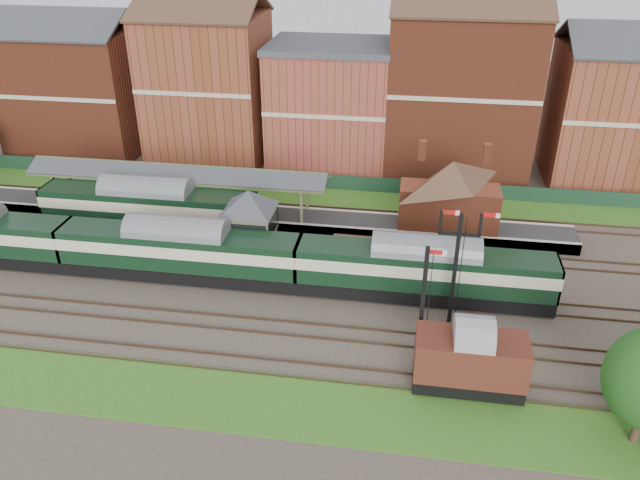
# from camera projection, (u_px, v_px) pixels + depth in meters

# --- Properties ---
(ground) EXTENTS (160.00, 160.00, 0.00)m
(ground) POSITION_uv_depth(u_px,v_px,m) (281.00, 286.00, 45.48)
(ground) COLOR #473D33
(ground) RESTS_ON ground
(grass_back) EXTENTS (90.00, 4.50, 0.06)m
(grass_back) POSITION_uv_depth(u_px,v_px,m) (316.00, 196.00, 59.37)
(grass_back) COLOR #2D6619
(grass_back) RESTS_ON ground
(grass_front) EXTENTS (90.00, 5.00, 0.06)m
(grass_front) POSITION_uv_depth(u_px,v_px,m) (236.00, 400.00, 35.04)
(grass_front) COLOR #2D6619
(grass_front) RESTS_ON ground
(fence) EXTENTS (90.00, 0.12, 1.50)m
(fence) POSITION_uv_depth(u_px,v_px,m) (320.00, 181.00, 60.76)
(fence) COLOR #193823
(fence) RESTS_ON ground
(platform) EXTENTS (55.00, 3.40, 1.00)m
(platform) POSITION_uv_depth(u_px,v_px,m) (248.00, 217.00, 54.40)
(platform) COLOR #2D2D2D
(platform) RESTS_ON ground
(signal_box) EXTENTS (5.40, 5.40, 6.00)m
(signal_box) POSITION_uv_depth(u_px,v_px,m) (250.00, 225.00, 47.20)
(signal_box) COLOR #55684A
(signal_box) RESTS_ON ground
(brick_hut) EXTENTS (3.20, 2.64, 2.94)m
(brick_hut) POSITION_uv_depth(u_px,v_px,m) (354.00, 256.00, 47.05)
(brick_hut) COLOR brown
(brick_hut) RESTS_ON ground
(station_building) EXTENTS (8.10, 8.10, 5.90)m
(station_building) POSITION_uv_depth(u_px,v_px,m) (450.00, 193.00, 50.42)
(station_building) COLOR brown
(station_building) RESTS_ON platform
(canopy) EXTENTS (26.00, 3.89, 4.08)m
(canopy) POSITION_uv_depth(u_px,v_px,m) (178.00, 169.00, 53.28)
(canopy) COLOR brown
(canopy) RESTS_ON platform
(semaphore_bracket) EXTENTS (3.60, 0.25, 8.18)m
(semaphore_bracket) POSITION_uv_depth(u_px,v_px,m) (456.00, 262.00, 39.45)
(semaphore_bracket) COLOR black
(semaphore_bracket) RESTS_ON ground
(semaphore_siding) EXTENTS (1.23, 0.25, 8.00)m
(semaphore_siding) POSITION_uv_depth(u_px,v_px,m) (423.00, 305.00, 36.04)
(semaphore_siding) COLOR black
(semaphore_siding) RESTS_ON ground
(town_backdrop) EXTENTS (69.00, 10.00, 16.00)m
(town_backdrop) POSITION_uv_depth(u_px,v_px,m) (329.00, 99.00, 63.90)
(town_backdrop) COLOR brown
(town_backdrop) RESTS_ON ground
(dmu_train) EXTENTS (53.13, 2.79, 4.08)m
(dmu_train) POSITION_uv_depth(u_px,v_px,m) (179.00, 250.00, 45.37)
(dmu_train) COLOR black
(dmu_train) RESTS_ON ground
(platform_railcar) EXTENTS (18.04, 2.84, 4.16)m
(platform_railcar) POSITION_uv_depth(u_px,v_px,m) (149.00, 207.00, 51.70)
(platform_railcar) COLOR black
(platform_railcar) RESTS_ON ground
(goods_van_a) EXTENTS (6.19, 2.68, 3.75)m
(goods_van_a) POSITION_uv_depth(u_px,v_px,m) (470.00, 359.00, 34.88)
(goods_van_a) COLOR black
(goods_van_a) RESTS_ON ground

